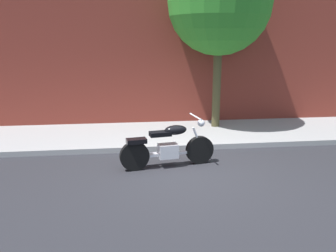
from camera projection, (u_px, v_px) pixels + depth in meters
ground_plane at (186, 172)px, 7.49m from camera, size 60.00×60.00×0.00m
sidewalk at (170, 134)px, 10.24m from camera, size 21.02×2.77×0.14m
building_facade at (163, 18)px, 10.97m from camera, size 21.02×0.50×7.08m
motorcycle at (168, 147)px, 7.70m from camera, size 2.20×0.74×1.16m
street_tree at (220, 3)px, 10.03m from camera, size 3.11×3.11×5.47m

